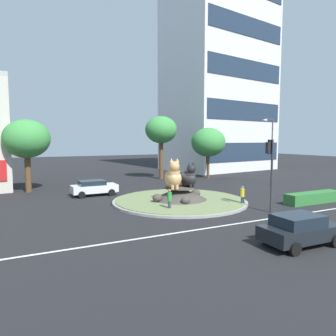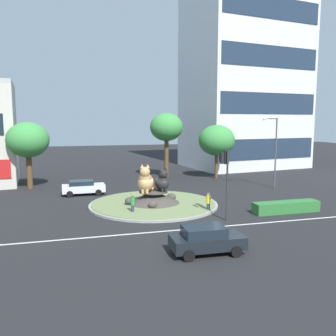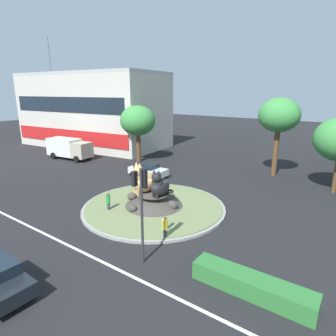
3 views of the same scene
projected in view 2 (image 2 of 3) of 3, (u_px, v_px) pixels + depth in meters
ground_plane at (154, 205)px, 32.01m from camera, size 160.00×160.00×0.00m
lane_centreline at (179, 230)px, 24.75m from camera, size 112.00×0.20×0.01m
roundabout_island at (153, 201)px, 31.95m from camera, size 11.40×11.40×1.30m
cat_statue_calico at (146, 182)px, 31.23m from camera, size 2.08×2.49×2.53m
cat_statue_black at (162, 182)px, 31.72m from camera, size 1.30×2.13×2.15m
traffic_light_mast at (226, 169)px, 26.65m from camera, size 0.71×0.53×5.32m
office_tower at (245, 63)px, 57.35m from camera, size 19.42×15.01×33.35m
clipped_hedge_strip at (286, 207)px, 29.47m from camera, size 5.66×1.20×0.90m
broadleaf_tree_behind_island at (217, 140)px, 46.35m from camera, size 4.66×4.66×6.96m
second_tree_near_tower at (28, 140)px, 39.04m from camera, size 4.55×4.55×7.36m
third_tree_left at (166, 128)px, 46.68m from camera, size 4.28×4.28×8.49m
streetlight_arm at (275, 148)px, 39.51m from camera, size 1.84×0.49×7.79m
pedestrian_green_shirt at (133, 204)px, 28.68m from camera, size 0.32×0.32×1.67m
pedestrian_yellow_shirt at (208, 202)px, 29.39m from camera, size 0.36×0.36×1.64m
sedan_on_far_lane at (206, 239)px, 20.32m from camera, size 4.20×2.23×1.58m
hatchback_near_shophouse at (83, 187)px, 36.46m from camera, size 4.27×2.17×1.46m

